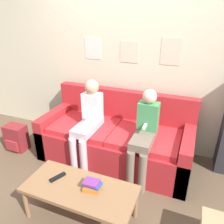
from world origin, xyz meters
TOP-DOWN VIEW (x-y plane):
  - ground_plane at (0.00, 0.00)m, footprint 10.00×10.00m
  - wall_back at (0.00, 1.07)m, footprint 8.00×0.06m
  - couch at (0.00, 0.55)m, footprint 2.00×0.86m
  - coffee_table at (0.04, -0.51)m, footprint 1.08×0.48m
  - person_left at (-0.30, 0.35)m, footprint 0.24×0.58m
  - person_right at (0.44, 0.34)m, footprint 0.24×0.58m
  - tv_remote at (-0.23, -0.48)m, footprint 0.11×0.17m
  - book_stack at (0.15, -0.47)m, footprint 0.18×0.18m
  - backpack at (-1.45, 0.19)m, footprint 0.31×0.23m

SIDE VIEW (x-z plane):
  - ground_plane at x=0.00m, z-range 0.00..0.00m
  - backpack at x=-1.45m, z-range 0.00..0.39m
  - couch at x=0.00m, z-range -0.15..0.75m
  - coffee_table at x=0.04m, z-range 0.15..0.53m
  - tv_remote at x=-0.23m, z-range 0.38..0.40m
  - book_stack at x=0.15m, z-range 0.38..0.46m
  - person_right at x=0.44m, z-range 0.07..1.17m
  - person_left at x=-0.30m, z-range 0.08..1.21m
  - wall_back at x=0.00m, z-range 0.00..2.60m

